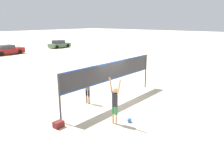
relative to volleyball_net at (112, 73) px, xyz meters
name	(u,v)px	position (x,y,z in m)	size (l,w,h in m)	color
ground_plane	(112,101)	(0.00, 0.00, -1.79)	(200.00, 200.00, 0.00)	beige
volleyball_net	(112,73)	(0.00, 0.00, 0.00)	(7.81, 0.09, 2.45)	#38383D
player_spiker	(115,100)	(-2.29, -2.08, -0.59)	(0.28, 0.72, 2.26)	tan
player_blocker	(87,85)	(-1.23, 0.85, -0.66)	(0.28, 0.70, 2.13)	#8C664C
volleyball	(129,120)	(-1.70, -2.53, -1.67)	(0.22, 0.22, 0.22)	blue
gear_bag	(59,124)	(-4.23, -0.30, -1.64)	(0.46, 0.34, 0.29)	maroon
parked_car_near	(7,50)	(5.03, 24.36, -1.15)	(4.63, 2.17, 1.38)	maroon
parked_car_mid	(59,44)	(15.12, 25.37, -1.17)	(4.13, 1.94, 1.40)	#4C6B4C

